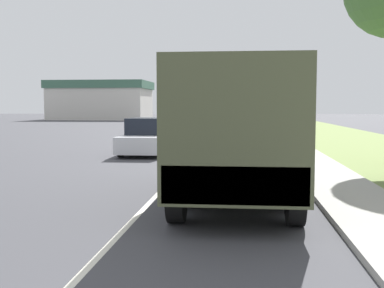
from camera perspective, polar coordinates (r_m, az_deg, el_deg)
ground_plane at (r=38.48m, az=2.91°, el=1.37°), size 180.00×180.00×0.00m
lane_centre_stripe at (r=38.48m, az=2.91°, el=1.38°), size 0.12×120.00×0.00m
sidewalk_right at (r=38.51m, az=9.61°, el=1.41°), size 1.80×120.00×0.12m
grass_strip_right at (r=39.05m, az=16.07°, el=1.26°), size 7.00×120.00×0.02m
military_truck at (r=10.48m, az=5.33°, el=1.84°), size 2.40×6.60×2.92m
car_nearest_ahead at (r=21.26m, az=-5.23°, el=0.75°), size 1.86×4.81×1.58m
car_second_ahead at (r=31.37m, az=5.14°, el=2.05°), size 1.75×4.13×1.72m
car_third_ahead at (r=46.24m, az=1.09°, el=2.71°), size 1.74×4.25×1.42m
car_fourth_ahead at (r=59.47m, az=5.68°, el=3.09°), size 1.71×3.97×1.45m
car_farthest_ahead at (r=73.02m, az=2.73°, el=3.42°), size 1.92×4.77×1.59m
building_distant at (r=77.04m, az=-10.72°, el=5.12°), size 15.13×10.13×5.97m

